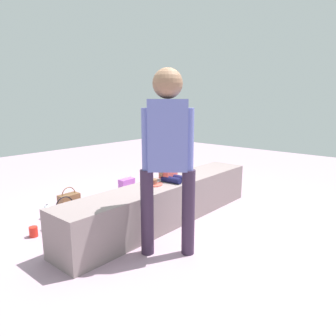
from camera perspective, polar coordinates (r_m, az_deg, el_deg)
The scene contains 12 objects.
ground_plane at distance 3.84m, azimuth -0.31°, elevation -9.72°, with size 12.00×12.00×0.00m, color #AC8B9E.
concrete_ledge at distance 3.75m, azimuth -0.31°, elevation -6.23°, with size 2.88×0.49×0.49m, color gray.
child_seated at distance 3.70m, azimuth 0.25°, elevation 0.88°, with size 0.28×0.32×0.48m.
adult_standing at distance 2.79m, azimuth -0.06°, elevation 3.87°, with size 0.39×0.42×1.72m.
cake_plate at distance 3.56m, azimuth -2.79°, elevation -2.76°, with size 0.22×0.22×0.07m.
gift_bag at distance 4.81m, azimuth -7.56°, elevation -3.48°, with size 0.24×0.12×0.32m.
railing_post at distance 5.58m, azimuth -0.06°, elevation 1.75°, with size 0.36×0.36×1.10m.
water_bottle_near_gift at distance 4.93m, azimuth 0.97°, elevation -3.31°, with size 0.07×0.07×0.24m.
water_bottle_far_side at distance 4.18m, azimuth -21.18°, elevation -7.39°, with size 0.07×0.07×0.20m.
party_cup_red at distance 3.71m, azimuth -23.42°, elevation -10.66°, with size 0.09×0.09×0.11m, color red.
handbag_black_leather at distance 3.83m, azimuth -18.28°, elevation -8.31°, with size 0.31×0.14×0.36m.
handbag_brown_canvas at distance 4.49m, azimuth -17.67°, elevation -5.67°, with size 0.28×0.15×0.29m.
Camera 1 is at (-2.68, -2.34, 1.45)m, focal length 33.28 mm.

